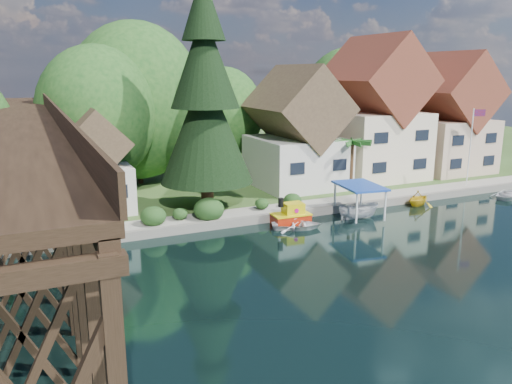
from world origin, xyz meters
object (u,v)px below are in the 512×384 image
trestle_bridge (19,177)px  tugboat (291,215)px  palm_tree (352,144)px  boat_canopy (359,204)px  house_right (446,121)px  boat_yellow (419,197)px  house_center (374,118)px  flagpole (472,139)px  house_left (297,136)px  boat_white_b (510,193)px  boat_white_a (297,224)px  shed (95,168)px  conifer (205,100)px

trestle_bridge → tugboat: bearing=5.9°
palm_tree → boat_canopy: size_ratio=1.09×
house_right → boat_yellow: size_ratio=4.57×
palm_tree → boat_canopy: 7.95m
house_center → flagpole: house_center is taller
house_left → boat_yellow: house_left is taller
boat_canopy → boat_white_b: bearing=-0.5°
palm_tree → boat_canopy: (-3.51, -6.16, -3.60)m
boat_white_b → trestle_bridge: bearing=71.0°
house_center → boat_canopy: house_center is taller
boat_yellow → trestle_bridge: bearing=74.6°
boat_canopy → boat_white_b: 16.14m
trestle_bridge → boat_yellow: trestle_bridge is taller
house_center → boat_white_a: bearing=-143.5°
house_left → boat_white_b: (16.00, -10.20, -4.76)m
house_left → house_right: bearing=0.0°
flagpole → boat_white_a: 20.76m
boat_yellow → flagpole: bearing=-94.5°
house_center → boat_white_a: size_ratio=3.93×
house_left → boat_white_b: bearing=-32.5°
house_right → palm_tree: (-14.61, -3.89, -1.05)m
boat_white_b → palm_tree: bearing=43.5°
house_center → boat_white_b: (7.00, -10.70, -6.03)m
boat_canopy → tugboat: bearing=168.9°
shed → conifer: 9.71m
shed → palm_tree: size_ratio=1.62×
trestle_bridge → boat_white_b: 39.32m
boat_yellow → boat_white_b: size_ratio=0.74×
shed → palm_tree: 21.54m
palm_tree → flagpole: (11.00, -3.08, 0.17)m
house_right → conifer: size_ratio=0.72×
shed → flagpole: size_ratio=1.09×
trestle_bridge → palm_tree: size_ratio=9.13×
boat_yellow → boat_white_b: 9.39m
tugboat → palm_tree: bearing=30.4°
conifer → boat_white_b: 28.13m
house_center → house_right: (9.00, -0.50, -0.64)m
house_right → palm_tree: size_ratio=2.57×
trestle_bridge → boat_canopy: bearing=2.0°
trestle_bridge → shed: trestle_bridge is taller
boat_canopy → boat_yellow: size_ratio=1.63×
shed → conifer: conifer is taller
conifer → boat_yellow: conifer is taller
house_center → palm_tree: (-5.61, -4.39, -1.69)m
boat_white_b → boat_yellow: bearing=62.5°
tugboat → boat_white_a: bearing=-101.2°
trestle_bridge → house_center: house_center is taller
palm_tree → boat_white_a: 11.86m
house_left → shed: size_ratio=1.40×
palm_tree → shed: bearing=173.6°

